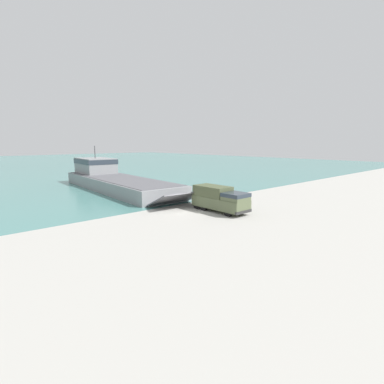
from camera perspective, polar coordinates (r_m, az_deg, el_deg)
ground_plane at (r=35.11m, az=-2.12°, el=-3.83°), size 240.00×240.00×0.00m
water_surface at (r=122.02m, az=-31.65°, el=4.25°), size 240.00×180.00×0.01m
landing_craft at (r=55.02m, az=-14.94°, el=2.55°), size 9.86×35.07×7.40m
military_truck at (r=35.24m, az=5.35°, el=-1.24°), size 2.61×7.25×2.92m
soldier_on_ramp at (r=36.13m, az=9.52°, el=-2.02°), size 0.46×0.27×1.67m
moored_boat_a at (r=91.11m, az=-17.63°, el=4.21°), size 4.85×5.52×1.37m
mooring_bollard at (r=44.43m, az=6.53°, el=-0.55°), size 0.33×0.33×0.74m
shoreline_rock_a at (r=45.49m, az=5.20°, el=-0.81°), size 0.84×0.84×0.84m
shoreline_rock_b at (r=45.77m, az=5.36°, el=-0.74°), size 0.92×0.92×0.92m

